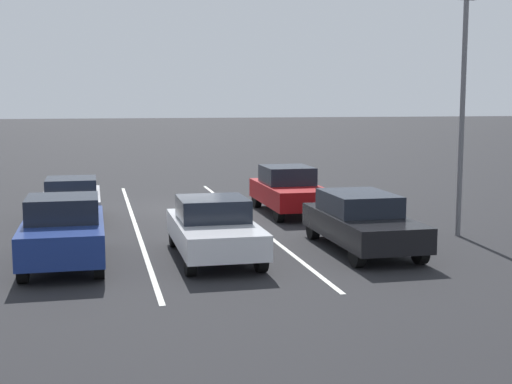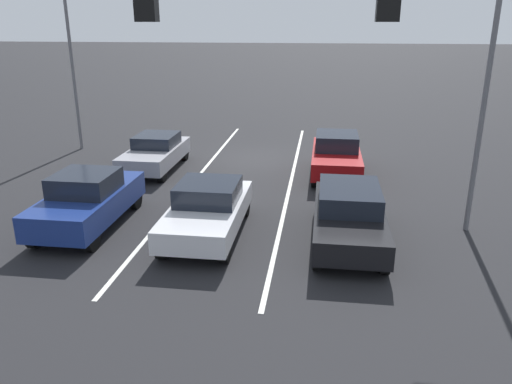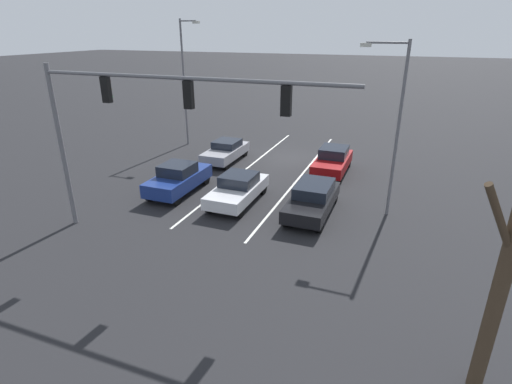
% 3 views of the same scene
% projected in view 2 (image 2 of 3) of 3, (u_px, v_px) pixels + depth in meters
% --- Properties ---
extents(ground_plane, '(240.00, 240.00, 0.00)m').
position_uv_depth(ground_plane, '(255.00, 159.00, 21.24)').
color(ground_plane, black).
extents(lane_stripe_left_divider, '(0.12, 17.80, 0.01)m').
position_uv_depth(lane_stripe_left_divider, '(291.00, 181.00, 18.29)').
color(lane_stripe_left_divider, silver).
rests_on(lane_stripe_left_divider, ground_plane).
extents(lane_stripe_center_divider, '(0.12, 17.80, 0.01)m').
position_uv_depth(lane_stripe_center_divider, '(198.00, 177.00, 18.74)').
color(lane_stripe_center_divider, silver).
rests_on(lane_stripe_center_divider, ground_plane).
extents(car_black_leftlane_front, '(1.79, 4.50, 1.43)m').
position_uv_depth(car_black_leftlane_front, '(349.00, 214.00, 13.08)').
color(car_black_leftlane_front, black).
rests_on(car_black_leftlane_front, ground_plane).
extents(car_navy_rightlane_front, '(1.80, 4.24, 1.59)m').
position_uv_depth(car_navy_rightlane_front, '(88.00, 200.00, 14.00)').
color(car_navy_rightlane_front, navy).
rests_on(car_navy_rightlane_front, ground_plane).
extents(car_silver_midlane_front, '(1.83, 4.26, 1.44)m').
position_uv_depth(car_silver_midlane_front, '(208.00, 209.00, 13.48)').
color(car_silver_midlane_front, silver).
rests_on(car_silver_midlane_front, ground_plane).
extents(car_maroon_leftlane_second, '(1.77, 4.28, 1.55)m').
position_uv_depth(car_maroon_leftlane_second, '(336.00, 155.00, 18.75)').
color(car_maroon_leftlane_second, maroon).
rests_on(car_maroon_leftlane_second, ground_plane).
extents(car_gray_rightlane_second, '(1.73, 4.14, 1.35)m').
position_uv_depth(car_gray_rightlane_second, '(156.00, 152.00, 19.50)').
color(car_gray_rightlane_second, gray).
rests_on(car_gray_rightlane_second, ground_plane).
extents(traffic_signal_gantry, '(12.17, 0.37, 6.88)m').
position_uv_depth(traffic_signal_gantry, '(11.00, 39.00, 7.81)').
color(traffic_signal_gantry, slate).
rests_on(traffic_signal_gantry, ground_plane).
extents(street_lamp_right_shoulder, '(1.52, 0.24, 8.76)m').
position_uv_depth(street_lamp_right_shoulder, '(72.00, 36.00, 21.30)').
color(street_lamp_right_shoulder, slate).
rests_on(street_lamp_right_shoulder, ground_plane).
extents(street_lamp_left_shoulder, '(2.00, 0.24, 7.73)m').
position_uv_depth(street_lamp_left_shoulder, '(480.00, 66.00, 12.58)').
color(street_lamp_left_shoulder, slate).
rests_on(street_lamp_left_shoulder, ground_plane).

